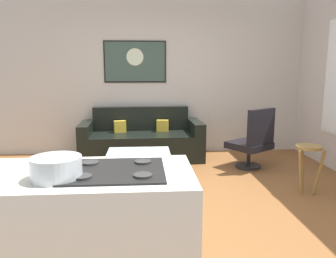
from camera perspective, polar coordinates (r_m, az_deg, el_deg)
ground at (r=3.85m, az=0.05°, el=-13.06°), size 6.40×6.40×0.04m
back_wall at (r=5.95m, az=-1.70°, el=9.27°), size 6.40×0.05×2.80m
couch at (r=5.61m, az=-4.57°, el=-2.19°), size 2.05×0.91×0.86m
coffee_table at (r=4.58m, az=-5.10°, el=-4.27°), size 0.86×0.51×0.39m
armchair at (r=5.16m, az=14.61°, el=-1.96°), size 0.76×0.75×0.94m
bar_stool at (r=4.33m, az=23.15°, el=-4.43°), size 0.36×0.35×0.60m
kitchen_counter at (r=2.25m, az=-16.01°, el=-18.09°), size 1.49×0.71×0.92m
mixing_bowl at (r=1.96m, az=-18.81°, el=-6.47°), size 0.28×0.28×0.13m
wall_painting at (r=5.91m, az=-5.73°, el=11.55°), size 1.09×0.03×0.72m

